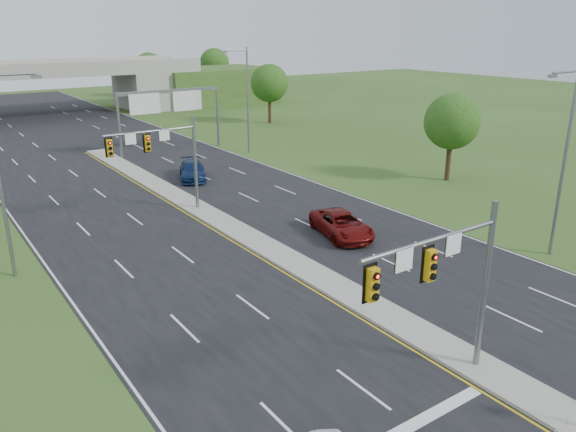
{
  "coord_description": "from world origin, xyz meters",
  "views": [
    {
      "loc": [
        -17.27,
        -11.61,
        12.99
      ],
      "look_at": [
        -0.41,
        12.59,
        3.0
      ],
      "focal_mm": 35.0,
      "sensor_mm": 36.0,
      "label": 1
    }
  ],
  "objects_px": {
    "sign_gantry": "(169,103)",
    "car_far_b": "(192,171)",
    "signal_mast_far": "(165,151)",
    "overpass": "(32,93)",
    "car_far_a": "(342,224)",
    "signal_mast_near": "(450,274)"
  },
  "relations": [
    {
      "from": "sign_gantry",
      "to": "car_far_a",
      "type": "bearing_deg",
      "value": -92.81
    },
    {
      "from": "signal_mast_near",
      "to": "car_far_b",
      "type": "bearing_deg",
      "value": 80.12
    },
    {
      "from": "signal_mast_far",
      "to": "overpass",
      "type": "xyz_separation_m",
      "value": [
        2.26,
        55.07,
        -1.17
      ]
    },
    {
      "from": "sign_gantry",
      "to": "signal_mast_far",
      "type": "bearing_deg",
      "value": -114.11
    },
    {
      "from": "car_far_b",
      "to": "sign_gantry",
      "type": "bearing_deg",
      "value": 97.74
    },
    {
      "from": "car_far_b",
      "to": "signal_mast_far",
      "type": "bearing_deg",
      "value": -102.22
    },
    {
      "from": "signal_mast_near",
      "to": "overpass",
      "type": "height_order",
      "value": "overpass"
    },
    {
      "from": "overpass",
      "to": "car_far_a",
      "type": "relative_size",
      "value": 14.26
    },
    {
      "from": "overpass",
      "to": "signal_mast_far",
      "type": "bearing_deg",
      "value": -92.35
    },
    {
      "from": "overpass",
      "to": "car_far_a",
      "type": "bearing_deg",
      "value": -85.47
    },
    {
      "from": "signal_mast_far",
      "to": "sign_gantry",
      "type": "bearing_deg",
      "value": 65.89
    },
    {
      "from": "sign_gantry",
      "to": "car_far_b",
      "type": "relative_size",
      "value": 2.18
    },
    {
      "from": "sign_gantry",
      "to": "overpass",
      "type": "xyz_separation_m",
      "value": [
        -6.68,
        35.08,
        -1.69
      ]
    },
    {
      "from": "car_far_a",
      "to": "car_far_b",
      "type": "bearing_deg",
      "value": 109.1
    },
    {
      "from": "signal_mast_far",
      "to": "car_far_b",
      "type": "xyz_separation_m",
      "value": [
        5.8,
        8.28,
        -3.93
      ]
    },
    {
      "from": "sign_gantry",
      "to": "car_far_a",
      "type": "xyz_separation_m",
      "value": [
        -1.49,
        -30.4,
        -4.44
      ]
    },
    {
      "from": "car_far_a",
      "to": "signal_mast_near",
      "type": "bearing_deg",
      "value": -103.0
    },
    {
      "from": "sign_gantry",
      "to": "overpass",
      "type": "height_order",
      "value": "overpass"
    },
    {
      "from": "signal_mast_far",
      "to": "sign_gantry",
      "type": "xyz_separation_m",
      "value": [
        8.95,
        19.99,
        0.51
      ]
    },
    {
      "from": "overpass",
      "to": "car_far_a",
      "type": "height_order",
      "value": "overpass"
    },
    {
      "from": "signal_mast_near",
      "to": "car_far_a",
      "type": "relative_size",
      "value": 1.25
    },
    {
      "from": "sign_gantry",
      "to": "car_far_b",
      "type": "bearing_deg",
      "value": -105.04
    }
  ]
}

